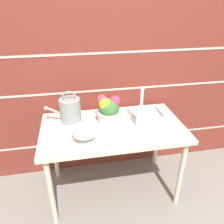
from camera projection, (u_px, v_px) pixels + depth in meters
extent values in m
plane|color=gray|center=(113.00, 188.00, 2.23)|extent=(12.00, 12.00, 0.00)
cube|color=maroon|center=(104.00, 71.00, 2.08)|extent=(3.60, 0.08, 2.20)
cube|color=#B7B2A8|center=(106.00, 139.00, 2.40)|extent=(3.53, 0.00, 0.02)
cube|color=#B7B2A8|center=(105.00, 90.00, 2.13)|extent=(3.53, 0.00, 0.02)
cube|color=#B7B2A8|center=(105.00, 53.00, 1.96)|extent=(3.53, 0.00, 0.02)
cube|color=beige|center=(113.00, 128.00, 1.89)|extent=(1.22, 0.69, 0.04)
cylinder|color=beige|center=(51.00, 193.00, 1.73)|extent=(0.04, 0.04, 0.70)
cylinder|color=beige|center=(181.00, 174.00, 1.91)|extent=(0.04, 0.04, 0.70)
cylinder|color=beige|center=(54.00, 150.00, 2.22)|extent=(0.04, 0.04, 0.70)
cylinder|color=beige|center=(157.00, 138.00, 2.40)|extent=(0.04, 0.04, 0.70)
cylinder|color=gray|center=(70.00, 110.00, 1.92)|extent=(0.18, 0.18, 0.21)
cylinder|color=gray|center=(53.00, 111.00, 1.89)|extent=(0.14, 0.02, 0.09)
cone|color=gray|center=(45.00, 108.00, 1.86)|extent=(0.05, 0.05, 0.06)
torus|color=gray|center=(69.00, 98.00, 1.86)|extent=(0.13, 0.01, 0.13)
cylinder|color=silver|center=(85.00, 140.00, 1.69)|extent=(0.11, 0.11, 0.01)
cylinder|color=silver|center=(85.00, 137.00, 1.67)|extent=(0.04, 0.04, 0.05)
sphere|color=silver|center=(85.00, 136.00, 1.67)|extent=(0.05, 0.05, 0.05)
cylinder|color=silver|center=(84.00, 131.00, 1.65)|extent=(0.18, 0.18, 0.05)
torus|color=silver|center=(84.00, 128.00, 1.63)|extent=(0.19, 0.19, 0.01)
cylinder|color=#BCBCC1|center=(109.00, 116.00, 1.95)|extent=(0.21, 0.21, 0.09)
torus|color=#BCBCC1|center=(109.00, 111.00, 1.93)|extent=(0.23, 0.23, 0.01)
sphere|color=#387033|center=(109.00, 108.00, 1.91)|extent=(0.18, 0.18, 0.18)
sphere|color=yellow|center=(105.00, 104.00, 1.87)|extent=(0.11, 0.11, 0.11)
sphere|color=#E03856|center=(102.00, 99.00, 1.89)|extent=(0.08, 0.08, 0.08)
sphere|color=#E03856|center=(115.00, 101.00, 1.88)|extent=(0.09, 0.09, 0.09)
cylinder|color=silver|center=(140.00, 116.00, 1.85)|extent=(0.08, 0.08, 0.18)
cone|color=silver|center=(141.00, 105.00, 1.81)|extent=(0.08, 0.08, 0.03)
cylinder|color=silver|center=(142.00, 97.00, 1.77)|extent=(0.03, 0.03, 0.12)
sphere|color=silver|center=(142.00, 89.00, 1.74)|extent=(0.04, 0.04, 0.04)
cube|color=#B7B7BC|center=(146.00, 115.00, 2.05)|extent=(0.28, 0.24, 0.01)
cube|color=#B7B7BC|center=(150.00, 120.00, 1.94)|extent=(0.28, 0.01, 0.04)
cube|color=#B7B7BC|center=(142.00, 108.00, 2.14)|extent=(0.28, 0.01, 0.04)
cube|color=#B7B7BC|center=(131.00, 115.00, 2.02)|extent=(0.01, 0.24, 0.04)
cube|color=#B7B7BC|center=(160.00, 112.00, 2.06)|extent=(0.01, 0.24, 0.04)
sphere|color=#E03856|center=(107.00, 146.00, 1.63)|extent=(0.01, 0.01, 0.01)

